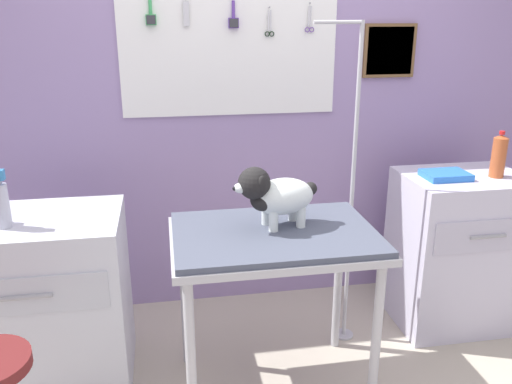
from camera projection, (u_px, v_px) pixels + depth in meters
name	position (u px, v px, depth m)	size (l,w,h in m)	color
rear_wall_panel	(253.00, 120.00, 3.18)	(4.00, 0.11, 2.30)	#957DAE
grooming_table	(274.00, 249.00, 2.42)	(0.94, 0.65, 0.84)	#B7B7BC
grooming_arm	(350.00, 203.00, 2.80)	(0.29, 0.11, 1.74)	#B7B7BC
dog	(275.00, 194.00, 2.39)	(0.40, 0.24, 0.30)	white
counter_left	(43.00, 303.00, 2.56)	(0.80, 0.58, 0.88)	silver
cabinet_right	(456.00, 250.00, 3.09)	(0.68, 0.54, 0.91)	silver
conditioner_bottle	(1.00, 203.00, 2.28)	(0.07, 0.07, 0.26)	#A8AAB9
soda_bottle	(499.00, 156.00, 2.89)	(0.08, 0.08, 0.26)	#B45329
supply_tray	(446.00, 175.00, 2.90)	(0.24, 0.18, 0.04)	blue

